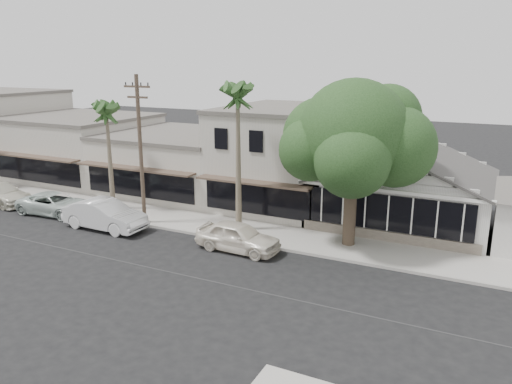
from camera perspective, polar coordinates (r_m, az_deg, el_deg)
The scene contains 14 objects.
ground at distance 22.65m, azimuth -2.74°, elevation -10.67°, with size 140.00×140.00×0.00m, color black.
sidewalk_north at distance 31.98m, azimuth -9.45°, elevation -3.01°, with size 90.00×3.50×0.15m, color #9E9991.
corner_shop at distance 31.54m, azimuth 16.49°, elevation 1.12°, with size 10.40×8.60×5.10m.
row_building_near at distance 34.55m, azimuth 3.72°, elevation 3.93°, with size 8.00×10.00×6.50m, color #BCB6AA.
row_building_midnear at distance 39.05m, azimuth -8.60°, elevation 3.33°, with size 10.00×10.00×4.20m, color beige.
row_building_midfar at distance 45.74m, azimuth -19.54°, elevation 4.82°, with size 11.00×10.00×5.00m, color #BCB6AA.
utility_pole at distance 30.28m, azimuth -13.07°, elevation 5.00°, with size 1.80×0.24×9.00m.
car_0 at distance 26.31m, azimuth -2.08°, elevation -5.11°, with size 1.85×4.60×1.57m, color silver.
car_1 at distance 30.95m, azimuth -16.90°, elevation -2.51°, with size 1.85×5.31×1.75m, color silver.
car_2 at distance 35.03m, azimuth -21.99°, elevation -1.27°, with size 2.33×5.06×1.41m, color #B3C0B9.
car_3 at distance 39.14m, azimuth -27.15°, elevation -0.15°, with size 2.11×5.19×1.50m, color beige.
shade_tree at distance 26.36m, azimuth 11.09°, elevation 6.11°, with size 8.05×7.28×8.94m.
palm_east at distance 27.86m, azimuth -2.11°, elevation 10.81°, with size 3.38×3.38×9.07m.
palm_mid at distance 33.54m, azimuth -16.74°, elevation 8.75°, with size 3.17×3.17×7.68m.
Camera 1 is at (10.02, -17.85, 9.71)m, focal length 35.00 mm.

